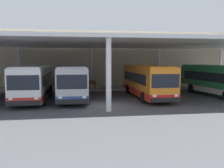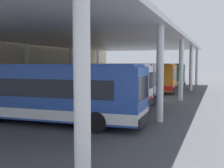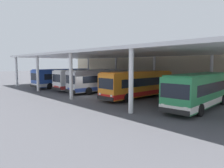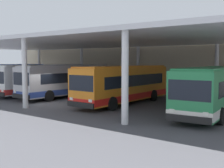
{
  "view_description": "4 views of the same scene",
  "coord_description": "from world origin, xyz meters",
  "views": [
    {
      "loc": [
        -2.55,
        -20.4,
        3.7
      ],
      "look_at": [
        1.37,
        4.68,
        1.3
      ],
      "focal_mm": 40.89,
      "sensor_mm": 36.0,
      "label": 1
    },
    {
      "loc": [
        -24.22,
        -5.44,
        3.23
      ],
      "look_at": [
        -0.5,
        3.65,
        1.3
      ],
      "focal_mm": 44.34,
      "sensor_mm": 36.0,
      "label": 2
    },
    {
      "loc": [
        20.49,
        -14.97,
        4.06
      ],
      "look_at": [
        1.58,
        2.45,
        1.54
      ],
      "focal_mm": 32.98,
      "sensor_mm": 36.0,
      "label": 3
    },
    {
      "loc": [
        18.46,
        -15.71,
        3.61
      ],
      "look_at": [
        2.7,
        4.83,
        1.49
      ],
      "focal_mm": 46.1,
      "sensor_mm": 36.0,
      "label": 4
    }
  ],
  "objects": [
    {
      "name": "bus_far_bay",
      "position": [
        4.68,
        3.88,
        1.66
      ],
      "size": [
        2.76,
        10.54,
        3.17
      ],
      "color": "orange",
      "rests_on": "ground"
    },
    {
      "name": "bus_second_bay",
      "position": [
        -6.11,
        4.04,
        1.66
      ],
      "size": [
        2.74,
        10.53,
        3.17
      ],
      "color": "white",
      "rests_on": "ground"
    },
    {
      "name": "bus_nearest_bay",
      "position": [
        -11.71,
        3.02,
        1.66
      ],
      "size": [
        3.07,
        10.64,
        3.17
      ],
      "color": "#284CA8",
      "rests_on": "ground"
    },
    {
      "name": "trash_bin",
      "position": [
        -3.8,
        11.56,
        0.68
      ],
      "size": [
        0.52,
        0.52,
        0.98
      ],
      "color": "#236638",
      "rests_on": "platform_kerb"
    },
    {
      "name": "bus_middle_bay",
      "position": [
        -2.45,
        4.15,
        1.66
      ],
      "size": [
        2.91,
        10.59,
        3.17
      ],
      "color": "#B7B7BC",
      "rests_on": "ground"
    },
    {
      "name": "station_building_facade",
      "position": [
        0.0,
        15.0,
        3.83
      ],
      "size": [
        48.0,
        1.6,
        7.67
      ],
      "primitive_type": "cube",
      "color": "#C1B293",
      "rests_on": "ground"
    },
    {
      "name": "platform_kerb",
      "position": [
        0.0,
        11.75,
        0.09
      ],
      "size": [
        42.0,
        4.5,
        0.18
      ],
      "primitive_type": "cube",
      "color": "#A39E93",
      "rests_on": "ground"
    },
    {
      "name": "bench_waiting",
      "position": [
        -0.45,
        11.82,
        0.66
      ],
      "size": [
        1.8,
        0.45,
        0.92
      ],
      "color": "brown",
      "rests_on": "platform_kerb"
    },
    {
      "name": "canopy_shelter",
      "position": [
        0.0,
        5.5,
        5.29
      ],
      "size": [
        40.0,
        17.0,
        5.55
      ],
      "color": "silver",
      "rests_on": "ground"
    },
    {
      "name": "ground_plane",
      "position": [
        0.0,
        0.0,
        0.0
      ],
      "size": [
        200.0,
        200.0,
        0.0
      ],
      "primitive_type": "plane",
      "color": "#47474C"
    },
    {
      "name": "bus_departing",
      "position": [
        12.17,
        3.75,
        1.66
      ],
      "size": [
        3.33,
        10.69,
        3.17
      ],
      "color": "#28844C",
      "rests_on": "ground"
    }
  ]
}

